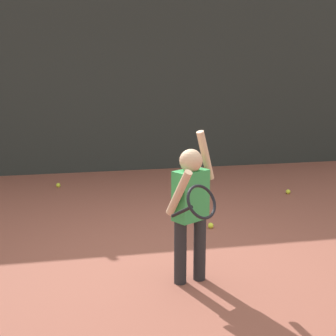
# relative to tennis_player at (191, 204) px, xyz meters

# --- Properties ---
(ground_plane) EXTENTS (20.00, 20.00, 0.00)m
(ground_plane) POSITION_rel_tennis_player_xyz_m (-0.05, 0.55, -0.73)
(ground_plane) COLOR brown
(back_fence_windscreen) EXTENTS (12.52, 0.08, 3.36)m
(back_fence_windscreen) POSITION_rel_tennis_player_xyz_m (-0.05, 4.55, 0.95)
(back_fence_windscreen) COLOR #282D2B
(back_fence_windscreen) RESTS_ON ground
(fence_post_2) EXTENTS (0.09, 0.09, 3.51)m
(fence_post_2) POSITION_rel_tennis_player_xyz_m (1.99, 4.61, 1.03)
(fence_post_2) COLOR slate
(fence_post_2) RESTS_ON ground
(tennis_player) EXTENTS (0.50, 0.82, 1.35)m
(tennis_player) POSITION_rel_tennis_player_xyz_m (0.00, 0.00, 0.00)
(tennis_player) COLOR #232326
(tennis_player) RESTS_ON ground
(tennis_ball_1) EXTENTS (0.07, 0.07, 0.07)m
(tennis_ball_1) POSITION_rel_tennis_player_xyz_m (0.58, 1.33, -0.69)
(tennis_ball_1) COLOR #CCE033
(tennis_ball_1) RESTS_ON ground
(tennis_ball_2) EXTENTS (0.07, 0.07, 0.07)m
(tennis_ball_2) POSITION_rel_tennis_player_xyz_m (2.10, 2.54, -0.69)
(tennis_ball_2) COLOR #CCE033
(tennis_ball_2) RESTS_ON ground
(tennis_ball_4) EXTENTS (0.07, 0.07, 0.07)m
(tennis_ball_4) POSITION_rel_tennis_player_xyz_m (-1.19, 3.58, -0.69)
(tennis_ball_4) COLOR #CCE033
(tennis_ball_4) RESTS_ON ground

